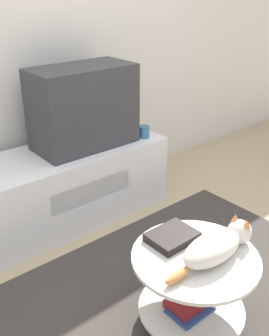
{
  "coord_description": "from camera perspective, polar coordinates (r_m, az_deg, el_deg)",
  "views": [
    {
      "loc": [
        -1.13,
        -0.96,
        1.51
      ],
      "look_at": [
        0.09,
        0.5,
        0.59
      ],
      "focal_mm": 42.0,
      "sensor_mm": 36.0,
      "label": 1
    }
  ],
  "objects": [
    {
      "name": "ground_plane",
      "position": [
        2.12,
        7.33,
        -20.02
      ],
      "size": [
        12.0,
        12.0,
        0.0
      ],
      "primitive_type": "plane",
      "color": "tan"
    },
    {
      "name": "rug",
      "position": [
        2.11,
        7.35,
        -19.83
      ],
      "size": [
        2.04,
        1.53,
        0.02
      ],
      "color": "#3D3833",
      "rests_on": "ground_plane"
    },
    {
      "name": "mug",
      "position": [
        2.77,
        1.41,
        5.28
      ],
      "size": [
        0.07,
        0.07,
        0.08
      ],
      "color": "teal",
      "rests_on": "tv_stand"
    },
    {
      "name": "tv_stand",
      "position": [
        2.71,
        -9.18,
        -2.29
      ],
      "size": [
        1.31,
        0.52,
        0.5
      ],
      "color": "white",
      "rests_on": "ground_plane"
    },
    {
      "name": "cat",
      "position": [
        1.76,
        11.9,
        -10.94
      ],
      "size": [
        0.52,
        0.16,
        0.14
      ],
      "rotation": [
        0.0,
        0.0,
        0.01
      ],
      "color": "silver",
      "rests_on": "coffee_table"
    },
    {
      "name": "tv",
      "position": [
        2.58,
        -7.39,
        8.74
      ],
      "size": [
        0.66,
        0.35,
        0.53
      ],
      "color": "#333338",
      "rests_on": "tv_stand"
    },
    {
      "name": "wall_back",
      "position": [
        2.7,
        -15.84,
        20.35
      ],
      "size": [
        8.0,
        0.05,
        2.6
      ],
      "color": "silver",
      "rests_on": "ground_plane"
    },
    {
      "name": "coffee_table",
      "position": [
        1.88,
        8.49,
        -16.32
      ],
      "size": [
        0.56,
        0.56,
        0.4
      ],
      "color": "#B2B2B7",
      "rests_on": "rug"
    },
    {
      "name": "dvd_box",
      "position": [
        1.84,
        5.48,
        -9.88
      ],
      "size": [
        0.22,
        0.17,
        0.04
      ],
      "color": "black",
      "rests_on": "coffee_table"
    }
  ]
}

